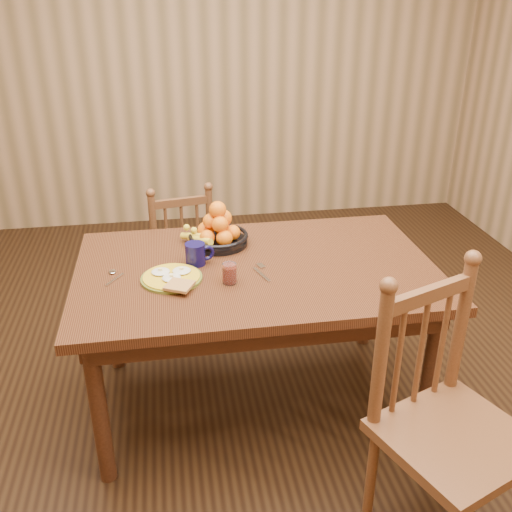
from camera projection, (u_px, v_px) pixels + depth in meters
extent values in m
cube|color=black|center=(256.00, 399.00, 2.89)|extent=(4.50, 5.00, 0.01)
cube|color=brown|center=(205.00, 59.00, 4.52)|extent=(4.50, 0.01, 2.70)
cube|color=black|center=(256.00, 270.00, 2.57)|extent=(1.60, 1.00, 0.04)
cube|color=black|center=(243.00, 247.00, 2.97)|extent=(1.40, 0.04, 0.10)
cube|color=black|center=(273.00, 335.00, 2.23)|extent=(1.40, 0.04, 0.10)
cube|color=black|center=(405.00, 273.00, 2.70)|extent=(0.04, 0.84, 0.10)
cube|color=black|center=(94.00, 297.00, 2.49)|extent=(0.04, 0.84, 0.10)
cylinder|color=black|center=(99.00, 412.00, 2.27)|extent=(0.07, 0.07, 0.70)
cylinder|color=black|center=(430.00, 377.00, 2.48)|extent=(0.07, 0.07, 0.70)
cylinder|color=black|center=(112.00, 309.00, 2.98)|extent=(0.07, 0.07, 0.70)
cylinder|color=black|center=(368.00, 288.00, 3.19)|extent=(0.07, 0.07, 0.70)
cube|color=#4C2E17|center=(179.00, 254.00, 3.48)|extent=(0.45, 0.44, 0.04)
cylinder|color=#4C2E17|center=(200.00, 270.00, 3.74)|extent=(0.03, 0.03, 0.39)
cylinder|color=#4C2E17|center=(151.00, 277.00, 3.65)|extent=(0.03, 0.03, 0.39)
cylinder|color=#4C2E17|center=(212.00, 291.00, 3.48)|extent=(0.03, 0.03, 0.39)
cylinder|color=#4C2E17|center=(159.00, 300.00, 3.39)|extent=(0.03, 0.03, 0.39)
cylinder|color=#4C2E17|center=(210.00, 225.00, 3.28)|extent=(0.04, 0.04, 0.47)
cylinder|color=#4C2E17|center=(154.00, 233.00, 3.18)|extent=(0.04, 0.04, 0.47)
cylinder|color=#4C2E17|center=(183.00, 236.00, 3.25)|extent=(0.02, 0.02, 0.36)
cube|color=#4C2E17|center=(181.00, 202.00, 3.16)|extent=(0.32, 0.08, 0.04)
cube|color=#4C2E17|center=(456.00, 439.00, 1.96)|extent=(0.60, 0.59, 0.04)
cylinder|color=#4C2E17|center=(371.00, 479.00, 2.12)|extent=(0.04, 0.04, 0.46)
cylinder|color=#4C2E17|center=(444.00, 441.00, 2.30)|extent=(0.04, 0.04, 0.46)
cylinder|color=#4C2E17|center=(380.00, 359.00, 1.91)|extent=(0.05, 0.05, 0.56)
cylinder|color=#4C2E17|center=(460.00, 327.00, 2.08)|extent=(0.05, 0.05, 0.56)
cylinder|color=#4C2E17|center=(420.00, 355.00, 2.02)|extent=(0.02, 0.02, 0.43)
cube|color=#4C2E17|center=(429.00, 294.00, 1.91)|extent=(0.37, 0.17, 0.05)
cylinder|color=#59601E|center=(172.00, 278.00, 2.44)|extent=(0.26, 0.26, 0.01)
cylinder|color=gold|center=(172.00, 277.00, 2.44)|extent=(0.24, 0.24, 0.01)
ellipsoid|color=silver|center=(161.00, 272.00, 2.46)|extent=(0.08, 0.08, 0.01)
cube|color=#F2E08C|center=(160.00, 269.00, 2.45)|extent=(0.02, 0.02, 0.01)
ellipsoid|color=silver|center=(182.00, 271.00, 2.46)|extent=(0.08, 0.08, 0.01)
cube|color=#F2E08C|center=(181.00, 268.00, 2.46)|extent=(0.02, 0.02, 0.01)
ellipsoid|color=silver|center=(172.00, 278.00, 2.41)|extent=(0.08, 0.08, 0.01)
cube|color=#F2E08C|center=(171.00, 275.00, 2.40)|extent=(0.02, 0.02, 0.01)
cube|color=brown|center=(179.00, 285.00, 2.34)|extent=(0.14, 0.14, 0.01)
cube|color=silver|center=(261.00, 274.00, 2.48)|extent=(0.06, 0.14, 0.00)
cube|color=silver|center=(261.00, 265.00, 2.55)|extent=(0.04, 0.05, 0.00)
cube|color=silver|center=(115.00, 279.00, 2.43)|extent=(0.07, 0.11, 0.00)
ellipsoid|color=silver|center=(112.00, 272.00, 2.50)|extent=(0.03, 0.04, 0.01)
cylinder|color=#0C0934|center=(195.00, 254.00, 2.56)|extent=(0.09, 0.09, 0.10)
torus|color=#0C0934|center=(207.00, 253.00, 2.56)|extent=(0.07, 0.04, 0.07)
cylinder|color=black|center=(195.00, 245.00, 2.54)|extent=(0.08, 0.08, 0.00)
cylinder|color=silver|center=(230.00, 273.00, 2.40)|extent=(0.06, 0.06, 0.09)
cylinder|color=maroon|center=(230.00, 275.00, 2.40)|extent=(0.05, 0.05, 0.07)
cylinder|color=black|center=(219.00, 242.00, 2.77)|extent=(0.28, 0.28, 0.02)
torus|color=black|center=(218.00, 236.00, 2.75)|extent=(0.29, 0.29, 0.02)
cylinder|color=black|center=(219.00, 244.00, 2.77)|extent=(0.10, 0.10, 0.01)
sphere|color=orange|center=(233.00, 232.00, 2.76)|extent=(0.07, 0.07, 0.07)
sphere|color=orange|center=(221.00, 227.00, 2.81)|extent=(0.08, 0.08, 0.08)
sphere|color=orange|center=(206.00, 230.00, 2.77)|extent=(0.08, 0.08, 0.08)
sphere|color=orange|center=(207.00, 238.00, 2.70)|extent=(0.07, 0.07, 0.07)
sphere|color=orange|center=(224.00, 238.00, 2.69)|extent=(0.08, 0.08, 0.08)
sphere|color=orange|center=(223.00, 218.00, 2.75)|extent=(0.08, 0.08, 0.08)
sphere|color=orange|center=(210.00, 221.00, 2.72)|extent=(0.07, 0.07, 0.07)
sphere|color=orange|center=(220.00, 224.00, 2.68)|extent=(0.08, 0.08, 0.08)
sphere|color=orange|center=(218.00, 210.00, 2.69)|extent=(0.08, 0.08, 0.08)
cylinder|color=yellow|center=(200.00, 240.00, 2.70)|extent=(0.10, 0.17, 0.07)
cylinder|color=yellow|center=(195.00, 236.00, 2.74)|extent=(0.14, 0.15, 0.07)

